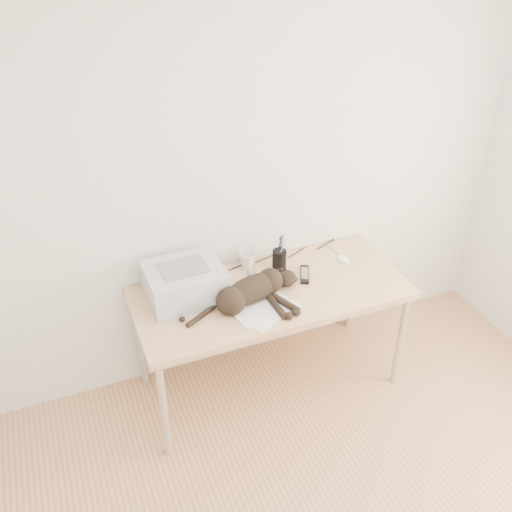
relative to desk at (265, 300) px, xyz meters
name	(u,v)px	position (x,y,z in m)	size (l,w,h in m)	color
wall_back	(248,178)	(0.00, 0.27, 0.69)	(3.50, 3.50, 0.00)	white
desk	(265,300)	(0.00, 0.00, 0.00)	(1.60, 0.70, 0.74)	tan
printer	(185,282)	(-0.48, 0.05, 0.23)	(0.43, 0.37, 0.20)	#B0B0B5
papers	(264,309)	(-0.11, -0.23, 0.14)	(0.41, 0.34, 0.01)	white
cat	(250,293)	(-0.16, -0.15, 0.20)	(0.73, 0.36, 0.16)	black
mug	(247,260)	(-0.04, 0.19, 0.18)	(0.11, 0.11, 0.10)	silver
pen_cup	(279,258)	(0.14, 0.12, 0.19)	(0.09, 0.09, 0.22)	black
remote_grey	(255,280)	(-0.06, 0.03, 0.14)	(0.05, 0.19, 0.02)	gray
remote_black	(305,275)	(0.24, -0.03, 0.14)	(0.05, 0.18, 0.02)	black
mouse	(343,257)	(0.55, 0.04, 0.15)	(0.06, 0.11, 0.04)	white
cable_tangle	(252,262)	(0.00, 0.22, 0.14)	(1.36, 0.07, 0.01)	black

